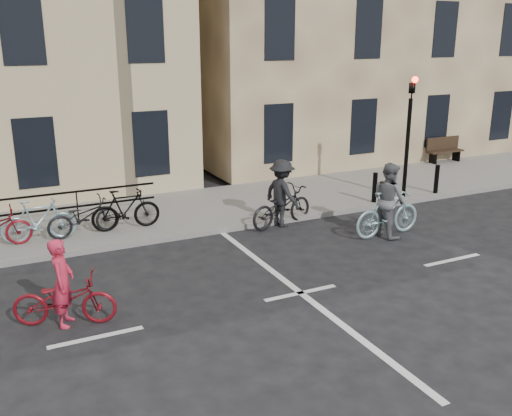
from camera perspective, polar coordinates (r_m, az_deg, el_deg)
name	(u,v)px	position (r m, az deg, el deg)	size (l,w,h in m)	color
ground	(301,293)	(11.49, 4.48, -8.48)	(120.00, 120.00, 0.00)	black
sidewalk	(51,230)	(15.74, -19.81, -2.08)	(46.00, 4.00, 0.15)	slate
building_east	(333,6)	(26.23, 7.66, 19.37)	(14.00, 10.00, 12.00)	#927858
traffic_light	(409,122)	(17.75, 15.07, 8.29)	(0.18, 0.30, 3.90)	black
bollard_east	(375,187)	(17.29, 11.78, 2.03)	(0.14, 0.14, 0.90)	black
bollard_west	(437,179)	(18.82, 17.61, 2.78)	(0.14, 0.14, 0.90)	black
bench	(444,149)	(23.71, 18.28, 5.66)	(1.60, 0.41, 0.97)	black
parked_bikes	(13,225)	(14.61, -23.14, -1.53)	(7.25, 1.23, 1.05)	black
cyclist_pink	(64,295)	(10.63, -18.66, -8.27)	(1.90, 1.23, 1.60)	maroon
cyclist_grey	(388,207)	(14.78, 13.09, 0.13)	(1.99, 0.95, 1.91)	#8CAFB7
cyclist_dark	(282,200)	(15.20, 2.59, 0.79)	(2.15, 1.30, 1.81)	black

